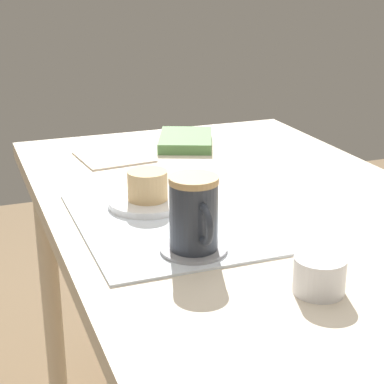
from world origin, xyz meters
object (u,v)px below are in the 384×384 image
at_px(pastry, 148,185).
at_px(sugar_bowl, 319,275).
at_px(pastry_plate, 148,202).
at_px(small_book, 186,140).
at_px(coffee_mug, 194,214).
at_px(dining_table, 259,255).

relative_size(pastry, sugar_bowl, 1.02).
distance_m(pastry_plate, small_book, 0.43).
bearing_deg(small_book, pastry, -7.11).
xyz_separation_m(pastry_plate, pastry, (-0.00, 0.00, 0.03)).
relative_size(coffee_mug, sugar_bowl, 1.61).
bearing_deg(pastry, pastry_plate, 0.00).
xyz_separation_m(pastry, small_book, (-0.37, 0.21, -0.03)).
relative_size(pastry_plate, sugar_bowl, 2.04).
bearing_deg(small_book, sugar_bowl, 15.54).
distance_m(pastry, sugar_bowl, 0.40).
xyz_separation_m(sugar_bowl, small_book, (-0.75, 0.09, -0.01)).
bearing_deg(pastry, dining_table, 61.37).
xyz_separation_m(pastry, coffee_mug, (0.21, 0.01, 0.02)).
relative_size(dining_table, pastry_plate, 8.96).
height_order(dining_table, pastry_plate, pastry_plate).
height_order(dining_table, sugar_bowl, sugar_bowl).
bearing_deg(sugar_bowl, pastry_plate, -162.51).
bearing_deg(pastry, small_book, 150.61).
height_order(pastry_plate, small_book, small_book).
bearing_deg(dining_table, coffee_mug, -55.99).
distance_m(sugar_bowl, small_book, 0.76).
bearing_deg(pastry_plate, pastry, 180.00).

